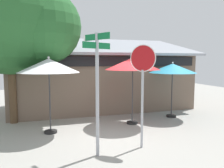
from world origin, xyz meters
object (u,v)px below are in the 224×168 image
Objects in this scene: street_sign_post at (97,82)px; patio_umbrella_ivory_left at (49,66)px; stop_sign at (143,77)px; patio_umbrella_teal_right at (173,69)px; shade_tree at (16,18)px; patio_umbrella_crimson_center at (133,64)px.

street_sign_post is 1.21× the size of patio_umbrella_ivory_left.
patio_umbrella_teal_right is (2.79, 2.86, 0.10)m from stop_sign.
shade_tree is (-6.42, 0.95, 2.02)m from patio_umbrella_teal_right.
shade_tree is (-3.63, 3.81, 2.12)m from stop_sign.
street_sign_post reaches higher than stop_sign.
shade_tree is at bearing 124.48° from patio_umbrella_ivory_left.
street_sign_post is at bearing -144.00° from patio_umbrella_teal_right.
stop_sign is at bearing -134.31° from patio_umbrella_teal_right.
street_sign_post is at bearing -63.99° from patio_umbrella_ivory_left.
patio_umbrella_ivory_left is at bearing -176.00° from patio_umbrella_crimson_center.
stop_sign is 1.09× the size of patio_umbrella_crimson_center.
patio_umbrella_teal_right is at bearing 45.69° from stop_sign.
patio_umbrella_crimson_center is 2.17m from patio_umbrella_teal_right.
street_sign_post is 3.29m from patio_umbrella_crimson_center.
stop_sign is at bearing -106.11° from patio_umbrella_crimson_center.
shade_tree reaches higher than stop_sign.
patio_umbrella_crimson_center is (2.05, 2.54, 0.41)m from street_sign_post.
shade_tree reaches higher than patio_umbrella_crimson_center.
shade_tree reaches higher than street_sign_post.
street_sign_post is 5.08m from shade_tree.
patio_umbrella_ivory_left is 0.98× the size of patio_umbrella_crimson_center.
street_sign_post is 1.09× the size of stop_sign.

